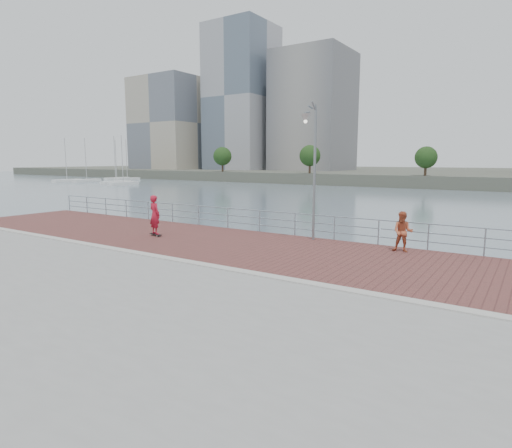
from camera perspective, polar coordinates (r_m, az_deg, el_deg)
The scene contains 11 objects.
water at distance 15.30m, azimuth -4.25°, elevation -13.28°, with size 400.00×400.00×0.00m, color slate.
seawall at distance 11.69m, azimuth -20.07°, elevation -15.64°, with size 40.00×24.00×2.00m, color gray.
brick_lane at distance 17.57m, azimuth 2.89°, elevation -3.51°, with size 40.00×6.80×0.02m, color brown.
curb at distance 14.66m, azimuth -4.34°, elevation -5.90°, with size 40.00×0.40×0.06m, color #B7B5AD.
far_shore at distance 134.05m, azimuth 29.89°, elevation 5.60°, with size 320.00×95.00×2.50m, color #4C5142.
guardrail at distance 20.40m, azimuth 7.77°, elevation 0.07°, with size 39.06×0.06×1.13m.
street_lamp at distance 19.26m, azimuth 7.31°, elevation 10.06°, with size 0.43×1.25×5.92m.
skateboard at distance 21.29m, azimuth -13.25°, elevation -1.35°, with size 0.87×0.41×0.10m.
skateboarder at distance 21.15m, azimuth -13.34°, elevation 1.20°, with size 0.69×0.45×1.89m, color #B5182E.
bystander at distance 18.02m, azimuth 18.99°, elevation -0.99°, with size 0.79×0.62×1.63m, color #BF5B38.
marina at distance 113.77m, azimuth -19.34°, elevation 5.54°, with size 23.14×21.43×10.90m.
Camera 1 is at (8.73, -11.19, 3.71)m, focal length 30.00 mm.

